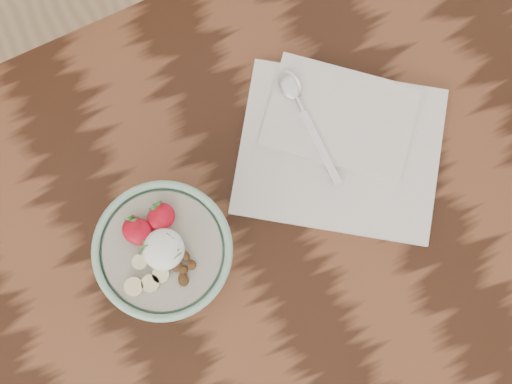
% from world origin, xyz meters
% --- Properties ---
extents(table, '(1.60, 0.90, 0.75)m').
position_xyz_m(table, '(0.00, 0.00, 0.66)').
color(table, black).
rests_on(table, ground).
extents(breakfast_bowl, '(0.18, 0.18, 0.12)m').
position_xyz_m(breakfast_bowl, '(-0.14, 0.09, 0.81)').
color(breakfast_bowl, '#8BBA9F').
rests_on(breakfast_bowl, table).
extents(napkin, '(0.36, 0.35, 0.02)m').
position_xyz_m(napkin, '(0.14, 0.13, 0.76)').
color(napkin, silver).
rests_on(napkin, table).
extents(spoon, '(0.03, 0.18, 0.01)m').
position_xyz_m(spoon, '(0.11, 0.21, 0.77)').
color(spoon, silver).
rests_on(spoon, napkin).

